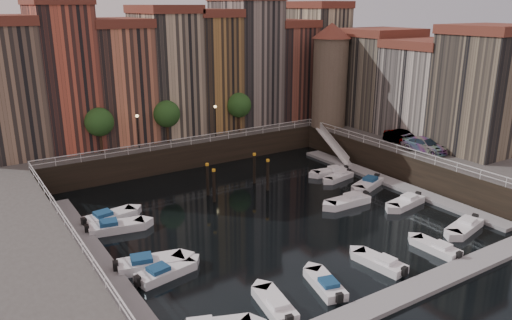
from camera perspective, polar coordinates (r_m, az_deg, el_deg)
ground at (r=47.90m, az=1.04°, el=-6.05°), size 200.00×200.00×0.00m
quay_far at (r=69.40m, az=-10.93°, el=2.40°), size 80.00×20.00×3.00m
quay_right at (r=65.18m, az=23.06°, el=0.33°), size 20.00×36.00×3.00m
dock_left at (r=41.07m, az=-17.67°, el=-10.86°), size 2.00×28.00×0.35m
dock_right at (r=57.17m, az=15.28°, el=-2.54°), size 2.00×28.00×0.35m
dock_near at (r=36.52m, az=16.48°, el=-14.51°), size 30.00×2.00×0.35m
mountains at (r=149.28m, az=-22.94°, el=11.75°), size 145.00×100.00×18.00m
far_terrace at (r=66.64m, az=-7.90°, el=10.23°), size 48.70×10.30×17.50m
right_terrace at (r=65.65m, az=18.98°, el=8.13°), size 9.30×24.30×14.00m
corner_tower at (r=68.25m, az=8.46°, el=9.73°), size 5.20×5.20×13.80m
promenade_trees at (r=60.71m, az=-9.59°, el=5.28°), size 21.20×3.20×5.20m
street_lamps at (r=60.08m, az=-8.88°, el=4.52°), size 10.36×0.36×4.18m
railings at (r=50.45m, az=-2.01°, el=-0.24°), size 36.08×34.04×0.52m
gangway at (r=64.68m, az=8.79°, el=1.80°), size 2.78×8.32×3.73m
mooring_pilings at (r=52.42m, az=-2.22°, el=-2.02°), size 6.71×2.99×3.78m
boat_left_1 at (r=37.86m, az=-10.44°, el=-12.48°), size 4.84×2.50×1.08m
boat_left_2 at (r=39.13m, az=-12.12°, el=-11.49°), size 5.33×2.94×1.19m
boat_left_3 at (r=45.81m, az=-15.82°, el=-7.36°), size 5.13×2.67×1.15m
boat_left_4 at (r=47.98m, az=-16.49°, el=-6.27°), size 5.08×2.48×1.14m
boat_right_0 at (r=47.82m, az=22.75°, el=-7.05°), size 4.80×2.64×1.07m
boat_right_1 at (r=51.59m, az=16.78°, el=-4.64°), size 4.76×2.36×1.07m
boat_right_2 at (r=55.62m, az=12.70°, el=-2.69°), size 4.89×3.19×1.10m
boat_right_3 at (r=57.51m, az=9.45°, el=-1.88°), size 4.19×2.20×0.94m
boat_right_4 at (r=58.91m, az=8.58°, el=-1.34°), size 4.50×2.28×1.01m
boat_near_0 at (r=33.79m, az=2.20°, el=-16.22°), size 2.28×4.52×1.01m
boat_near_1 at (r=36.19m, az=7.96°, el=-13.92°), size 2.50×4.43×0.99m
boat_near_2 at (r=39.65m, az=14.06°, el=-11.32°), size 2.15×4.50×1.01m
boat_near_3 at (r=43.21m, az=19.97°, el=-9.41°), size 1.70×4.25×0.97m
car_a at (r=62.59m, az=16.06°, el=2.54°), size 2.36×4.62×1.50m
car_b at (r=61.98m, az=16.64°, el=2.40°), size 3.19×5.18×1.61m
car_c at (r=59.42m, az=18.70°, el=1.55°), size 2.75×5.60×1.57m
boat_extra_177 at (r=50.51m, az=10.54°, el=-4.62°), size 4.92×1.86×1.13m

